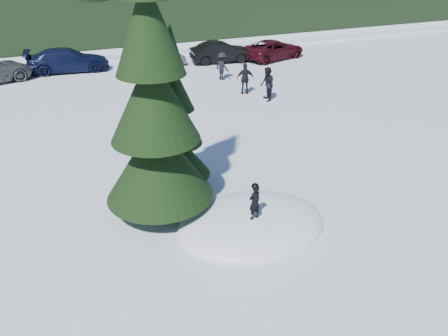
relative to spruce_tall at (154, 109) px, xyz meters
name	(u,v)px	position (x,y,z in m)	size (l,w,h in m)	color
ground	(252,225)	(2.20, -1.80, -3.32)	(200.00, 200.00, 0.00)	white
snow_mound	(252,225)	(2.20, -1.80, -3.32)	(4.48, 3.52, 0.96)	white
spruce_tall	(154,109)	(0.00, 0.00, 0.00)	(3.20, 3.20, 8.60)	black
spruce_short	(175,127)	(1.00, 1.40, -1.22)	(2.20, 2.20, 5.37)	black
child_skier	(255,202)	(2.08, -2.15, -2.32)	(0.38, 0.25, 1.05)	black
adult_0	(267,84)	(8.15, 8.15, -2.44)	(0.86, 0.67, 1.77)	black
adult_1	(245,79)	(7.63, 9.67, -2.47)	(0.99, 0.41, 1.70)	black
adult_2	(222,66)	(7.62, 12.79, -2.50)	(1.06, 0.61, 1.64)	black
car_3	(68,60)	(-0.70, 18.59, -2.58)	(2.08, 5.12, 1.49)	#0E1433
car_4	(160,58)	(5.05, 17.31, -2.71)	(1.44, 3.58, 1.22)	gray
car_5	(221,52)	(9.34, 16.86, -2.61)	(1.50, 4.30, 1.42)	black
car_6	(273,49)	(13.20, 16.36, -2.65)	(2.24, 4.85, 1.35)	#3E0B14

